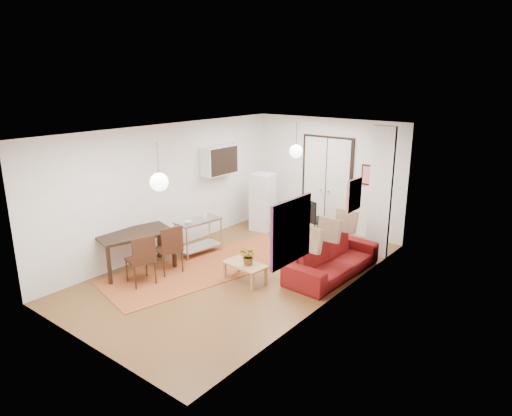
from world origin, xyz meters
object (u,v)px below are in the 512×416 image
Objects in this scene: coffee_table at (245,266)px; dining_chair_far at (144,253)px; sofa at (332,259)px; dining_chair_near at (171,243)px; kitchen_counter at (199,233)px; dining_table at (135,237)px; fridge at (263,202)px; black_side_chair at (319,215)px.

dining_chair_far is at bearing -141.93° from coffee_table.
sofa is 2.27× the size of dining_chair_near.
kitchen_counter is 1.53m from dining_table.
fridge is 1.47× the size of dining_chair_far.
dining_chair_far is at bearing -73.89° from kitchen_counter.
kitchen_counter reaches higher than coffee_table.
dining_table reaches higher than coffee_table.
coffee_table is 0.54× the size of dining_table.
black_side_chair is at bearing 173.43° from dining_chair_near.
coffee_table is 3.24m from fridge.
dining_chair_near is at bearing 89.63° from black_side_chair.
fridge is (-1.67, 2.74, 0.42)m from coffee_table.
dining_table is 4.45m from black_side_chair.
coffee_table is 0.85× the size of black_side_chair.
dining_chair_far is 0.98× the size of black_side_chair.
dining_chair_near is 1.00× the size of dining_chair_far.
sofa is 4.06m from dining_table.
dining_chair_far is (0.00, -0.70, 0.00)m from dining_chair_near.
dining_chair_near is 0.98× the size of black_side_chair.
black_side_chair is (-0.14, 3.01, 0.29)m from coffee_table.
coffee_table is 1.87m from kitchen_counter.
dining_chair_near is at bearing -68.49° from kitchen_counter.
dining_chair_near is 0.70m from dining_chair_far.
kitchen_counter is 3.00m from black_side_chair.
kitchen_counter is 1.05× the size of black_side_chair.
fridge reaches higher than kitchen_counter.
dining_table is at bearing -155.84° from coffee_table.
dining_chair_near reaches higher than coffee_table.
dining_table is 0.76m from dining_chair_near.
sofa is at bearing 149.82° from black_side_chair.
black_side_chair is (1.65, 2.50, 0.12)m from kitchen_counter.
dining_chair_near reaches higher than kitchen_counter.
fridge is at bearing -162.55° from dining_chair_near.
sofa is 3.19m from fridge.
coffee_table is at bearing 143.25° from dining_chair_far.
coffee_table is at bearing 24.16° from dining_table.
fridge reaches higher than dining_table.
sofa is 2.60× the size of coffee_table.
black_side_chair reaches higher than coffee_table.
dining_chair_far is at bearing 135.59° from sofa.
dining_table is (-0.36, -1.47, 0.24)m from kitchen_counter.
coffee_table is at bearing 114.01° from black_side_chair.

